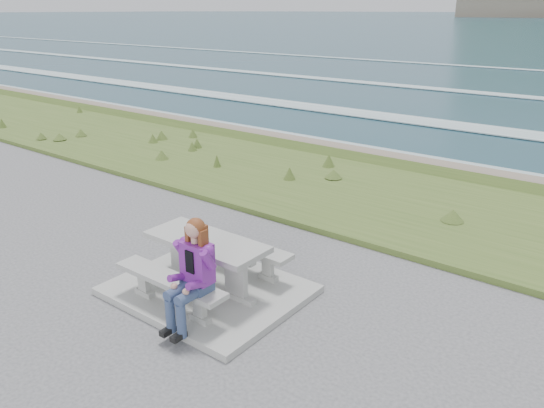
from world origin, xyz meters
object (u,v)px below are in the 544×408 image
object	(u,v)px
bench_landward	(170,284)
bench_seaward	(240,248)
picnic_table	(207,250)
seated_woman	(189,289)

from	to	relation	value
bench_landward	bench_seaward	distance (m)	1.40
picnic_table	seated_woman	size ratio (longest dim) A/B	1.28
picnic_table	bench_landward	size ratio (longest dim) A/B	1.00
bench_seaward	picnic_table	bearing A→B (deg)	-90.00
bench_landward	seated_woman	xyz separation A→B (m)	(0.52, -0.13, 0.17)
bench_seaward	seated_woman	world-z (taller)	seated_woman
picnic_table	bench_seaward	bearing A→B (deg)	90.00
picnic_table	bench_seaward	size ratio (longest dim) A/B	1.00
bench_landward	picnic_table	bearing A→B (deg)	90.00
bench_seaward	bench_landward	bearing A→B (deg)	-90.00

